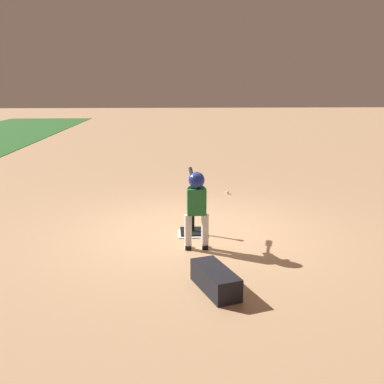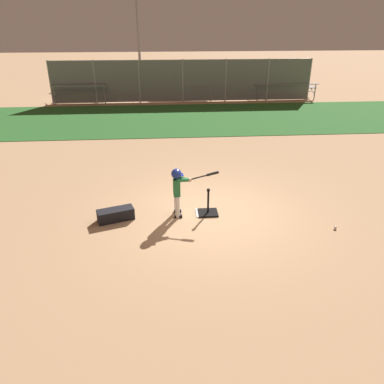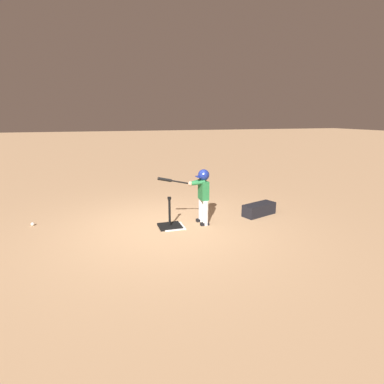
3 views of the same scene
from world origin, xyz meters
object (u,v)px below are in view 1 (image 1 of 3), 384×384
at_px(batting_tee, 193,229).
at_px(baseball, 227,192).
at_px(batter_child, 196,200).
at_px(equipment_bag, 215,280).

distance_m(batting_tee, baseball, 2.94).
bearing_deg(batter_child, batting_tee, 0.60).
xyz_separation_m(batter_child, equipment_bag, (-1.49, -0.14, -0.62)).
distance_m(batter_child, baseball, 3.70).
distance_m(batting_tee, equipment_bag, 2.21).
bearing_deg(baseball, batter_child, 164.93).
bearing_deg(batter_child, equipment_bag, -174.67).
height_order(batting_tee, batter_child, batter_child).
height_order(batting_tee, baseball, batting_tee).
bearing_deg(baseball, batting_tee, 161.18).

